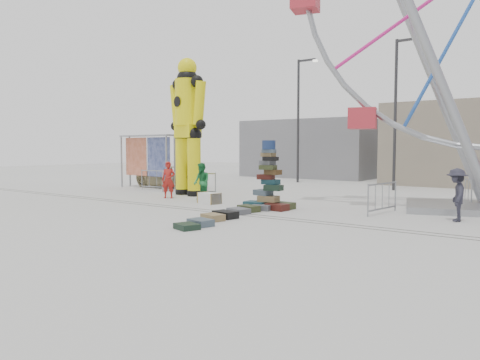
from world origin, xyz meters
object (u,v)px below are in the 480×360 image
Objects in this scene: pedestrian_grey at (457,195)px; suitcase_tower at (269,190)px; lamp_post_left at (299,114)px; lamp_post_right at (397,106)px; barricade_dummy_c at (199,183)px; barricade_wheel_back at (465,191)px; pedestrian_red at (168,180)px; barricade_dummy_a at (157,180)px; parked_suv at (173,177)px; crash_test_dummy at (188,121)px; barricade_dummy_b at (174,182)px; barricade_wheel_front at (382,198)px; banner_scaffold at (147,148)px; pedestrian_black at (190,175)px; pedestrian_green at (202,182)px; steamer_trunk at (209,198)px.

suitcase_tower is at bearing -96.33° from pedestrian_grey.
lamp_post_left is 16.94m from pedestrian_grey.
lamp_post_right is 7.28m from lamp_post_left.
barricade_dummy_c is 11.79m from barricade_wheel_back.
barricade_dummy_a is at bearing 112.26° from pedestrian_red.
barricade_dummy_a is 0.46× the size of parked_suv.
lamp_post_right is 3.12× the size of suitcase_tower.
pedestrian_red is at bearing -70.80° from crash_test_dummy.
lamp_post_left reaches higher than barricade_dummy_c.
barricade_dummy_b and barricade_wheel_front have the same top height.
crash_test_dummy is 3.37× the size of barricade_wheel_front.
barricade_dummy_b is at bearing -135.46° from parked_suv.
barricade_dummy_a is at bearing -112.17° from pedestrian_grey.
banner_scaffold is at bearing 164.90° from barricade_dummy_c.
pedestrian_black is 4.23m from parked_suv.
banner_scaffold reaches higher than barricade_dummy_a.
banner_scaffold is 2.54× the size of pedestrian_green.
steamer_trunk is 3.92m from pedestrian_black.
pedestrian_black is at bearing 10.96° from barricade_dummy_b.
pedestrian_red is (1.38, -1.79, 0.29)m from barricade_dummy_b.
banner_scaffold is 8.46m from steamer_trunk.
barricade_dummy_b is at bearing 178.94° from crash_test_dummy.
suitcase_tower is 11.01m from banner_scaffold.
pedestrian_black is (-0.39, -10.18, -3.53)m from lamp_post_left.
suitcase_tower is 6.42m from pedestrian_black.
steamer_trunk is 0.57× the size of pedestrian_green.
barricade_wheel_back is (1.84, 4.32, 0.00)m from barricade_wheel_front.
crash_test_dummy reaches higher than barricade_wheel_front.
barricade_dummy_a is 1.00× the size of barricade_dummy_c.
suitcase_tower reaches higher than barricade_wheel_front.
pedestrian_red is at bearing -176.60° from steamer_trunk.
barricade_dummy_c is (-5.67, 2.49, -0.17)m from suitcase_tower.
barricade_dummy_b is (-7.06, 2.21, -0.17)m from suitcase_tower.
barricade_wheel_back is at bearing 11.33° from barricade_dummy_c.
crash_test_dummy is 4.06× the size of pedestrian_grey.
pedestrian_black reaches higher than barricade_dummy_a.
lamp_post_left reaches higher than barricade_wheel_back.
pedestrian_red is (-5.68, 0.41, 0.12)m from suitcase_tower.
crash_test_dummy is (-5.86, 1.92, 2.84)m from suitcase_tower.
barricade_dummy_a and barricade_wheel_front have the same top height.
pedestrian_red is 1.01× the size of pedestrian_grey.
barricade_dummy_c is (-2.78, 2.51, 0.33)m from steamer_trunk.
lamp_post_left is at bearing -27.55° from parked_suv.
pedestrian_black reaches higher than parked_suv.
crash_test_dummy is (-0.24, -10.50, -0.93)m from lamp_post_left.
crash_test_dummy is 4.87m from steamer_trunk.
pedestrian_green is at bearing -81.01° from lamp_post_left.
crash_test_dummy is at bearing -14.81° from banner_scaffold.
steamer_trunk is at bearing -80.18° from barricade_wheel_back.
steamer_trunk is 0.47× the size of barricade_wheel_back.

